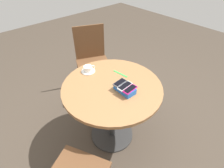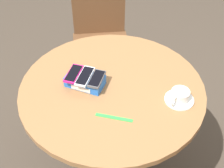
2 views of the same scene
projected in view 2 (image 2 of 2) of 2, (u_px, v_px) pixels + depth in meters
The scene contains 9 objects.
round_table at pixel (112, 108), 1.63m from camera, with size 0.91×0.91×0.73m.
phone_box at pixel (85, 81), 1.52m from camera, with size 0.18×0.10×0.05m.
phone_magenta at pixel (74, 74), 1.51m from camera, with size 0.07×0.14×0.01m.
phone_white at pixel (85, 76), 1.50m from camera, with size 0.07×0.15×0.01m.
phone_gray at pixel (97, 79), 1.48m from camera, with size 0.07×0.13×0.01m.
saucer at pixel (179, 100), 1.46m from camera, with size 0.14×0.14×0.01m, color white.
coffee_cup at pixel (180, 95), 1.43m from camera, with size 0.08×0.11×0.06m.
lanyard_strap at pixel (114, 118), 1.38m from camera, with size 0.17×0.02×0.00m, color green.
chair_far_side at pixel (101, 43), 2.30m from camera, with size 0.54×0.54×0.82m.
Camera 2 is at (0.40, -1.03, 1.78)m, focal length 50.00 mm.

